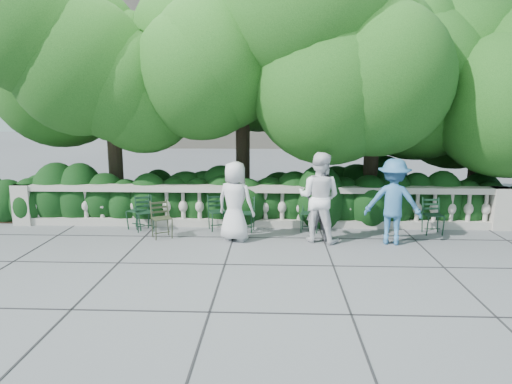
{
  "coord_description": "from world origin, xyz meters",
  "views": [
    {
      "loc": [
        0.41,
        -9.01,
        2.86
      ],
      "look_at": [
        0.0,
        1.0,
        1.0
      ],
      "focal_mm": 32.0,
      "sensor_mm": 36.0,
      "label": 1
    }
  ],
  "objects_px": {
    "chair_e": "(309,233)",
    "person_woman_grey": "(319,207)",
    "chair_c": "(244,233)",
    "person_older_blue": "(393,202)",
    "chair_f": "(434,236)",
    "chair_a": "(135,230)",
    "person_businessman": "(235,201)",
    "chair_d": "(220,231)",
    "chair_b": "(146,232)",
    "person_casual_man": "(319,197)",
    "chair_weathered": "(164,239)"
  },
  "relations": [
    {
      "from": "chair_a",
      "to": "chair_d",
      "type": "relative_size",
      "value": 1.0
    },
    {
      "from": "chair_b",
      "to": "person_woman_grey",
      "type": "distance_m",
      "value": 4.04
    },
    {
      "from": "person_businessman",
      "to": "person_woman_grey",
      "type": "relative_size",
      "value": 1.14
    },
    {
      "from": "chair_c",
      "to": "chair_b",
      "type": "bearing_deg",
      "value": -172.2
    },
    {
      "from": "chair_e",
      "to": "person_older_blue",
      "type": "height_order",
      "value": "person_older_blue"
    },
    {
      "from": "chair_weathered",
      "to": "person_casual_man",
      "type": "distance_m",
      "value": 3.51
    },
    {
      "from": "chair_e",
      "to": "person_woman_grey",
      "type": "xyz_separation_m",
      "value": [
        0.15,
        -0.64,
        0.76
      ]
    },
    {
      "from": "chair_c",
      "to": "person_older_blue",
      "type": "xyz_separation_m",
      "value": [
        3.2,
        -0.66,
        0.91
      ]
    },
    {
      "from": "chair_f",
      "to": "chair_weathered",
      "type": "relative_size",
      "value": 1.0
    },
    {
      "from": "person_businessman",
      "to": "chair_e",
      "type": "bearing_deg",
      "value": -136.04
    },
    {
      "from": "chair_c",
      "to": "person_businessman",
      "type": "height_order",
      "value": "person_businessman"
    },
    {
      "from": "chair_d",
      "to": "person_woman_grey",
      "type": "bearing_deg",
      "value": -39.06
    },
    {
      "from": "chair_d",
      "to": "chair_weathered",
      "type": "bearing_deg",
      "value": -170.1
    },
    {
      "from": "chair_d",
      "to": "chair_a",
      "type": "bearing_deg",
      "value": 157.78
    },
    {
      "from": "chair_weathered",
      "to": "person_businessman",
      "type": "height_order",
      "value": "person_businessman"
    },
    {
      "from": "chair_d",
      "to": "chair_e",
      "type": "height_order",
      "value": "same"
    },
    {
      "from": "person_woman_grey",
      "to": "person_older_blue",
      "type": "relative_size",
      "value": 0.83
    },
    {
      "from": "person_casual_man",
      "to": "chair_weathered",
      "type": "bearing_deg",
      "value": 22.69
    },
    {
      "from": "chair_a",
      "to": "chair_weathered",
      "type": "height_order",
      "value": "same"
    },
    {
      "from": "person_businessman",
      "to": "chair_d",
      "type": "bearing_deg",
      "value": -34.58
    },
    {
      "from": "chair_b",
      "to": "person_older_blue",
      "type": "xyz_separation_m",
      "value": [
        5.48,
        -0.64,
        0.91
      ]
    },
    {
      "from": "chair_e",
      "to": "chair_f",
      "type": "distance_m",
      "value": 2.84
    },
    {
      "from": "chair_c",
      "to": "chair_d",
      "type": "bearing_deg",
      "value": 174.6
    },
    {
      "from": "person_businessman",
      "to": "person_older_blue",
      "type": "bearing_deg",
      "value": -158.61
    },
    {
      "from": "person_woman_grey",
      "to": "chair_a",
      "type": "bearing_deg",
      "value": -19.75
    },
    {
      "from": "chair_a",
      "to": "chair_b",
      "type": "distance_m",
      "value": 0.36
    },
    {
      "from": "chair_a",
      "to": "chair_e",
      "type": "height_order",
      "value": "same"
    },
    {
      "from": "person_older_blue",
      "to": "chair_e",
      "type": "bearing_deg",
      "value": -9.64
    },
    {
      "from": "chair_c",
      "to": "chair_f",
      "type": "distance_m",
      "value": 4.33
    },
    {
      "from": "chair_a",
      "to": "chair_d",
      "type": "xyz_separation_m",
      "value": [
        2.02,
        -0.02,
        0.0
      ]
    },
    {
      "from": "chair_c",
      "to": "chair_d",
      "type": "height_order",
      "value": "same"
    },
    {
      "from": "chair_f",
      "to": "chair_weathered",
      "type": "xyz_separation_m",
      "value": [
        -6.06,
        -0.55,
        0.0
      ]
    },
    {
      "from": "person_woman_grey",
      "to": "chair_f",
      "type": "bearing_deg",
      "value": -178.83
    },
    {
      "from": "chair_a",
      "to": "person_woman_grey",
      "type": "distance_m",
      "value": 4.38
    },
    {
      "from": "chair_c",
      "to": "person_casual_man",
      "type": "relative_size",
      "value": 0.43
    },
    {
      "from": "chair_c",
      "to": "chair_f",
      "type": "relative_size",
      "value": 1.0
    },
    {
      "from": "chair_b",
      "to": "chair_c",
      "type": "bearing_deg",
      "value": -21.78
    },
    {
      "from": "chair_a",
      "to": "person_older_blue",
      "type": "xyz_separation_m",
      "value": [
        5.8,
        -0.81,
        0.91
      ]
    },
    {
      "from": "chair_f",
      "to": "chair_e",
      "type": "bearing_deg",
      "value": 175.79
    },
    {
      "from": "chair_d",
      "to": "chair_weathered",
      "type": "height_order",
      "value": "same"
    },
    {
      "from": "chair_d",
      "to": "chair_f",
      "type": "xyz_separation_m",
      "value": [
        4.91,
        -0.15,
        0.0
      ]
    },
    {
      "from": "chair_a",
      "to": "person_older_blue",
      "type": "bearing_deg",
      "value": 13.57
    },
    {
      "from": "chair_weathered",
      "to": "chair_c",
      "type": "bearing_deg",
      "value": -10.36
    },
    {
      "from": "chair_weathered",
      "to": "person_woman_grey",
      "type": "height_order",
      "value": "person_woman_grey"
    },
    {
      "from": "chair_weathered",
      "to": "person_businessman",
      "type": "relative_size",
      "value": 0.48
    },
    {
      "from": "chair_c",
      "to": "chair_f",
      "type": "xyz_separation_m",
      "value": [
        4.33,
        -0.02,
        0.0
      ]
    },
    {
      "from": "chair_d",
      "to": "chair_b",
      "type": "bearing_deg",
      "value": 163.26
    },
    {
      "from": "person_woman_grey",
      "to": "chair_weathered",
      "type": "bearing_deg",
      "value": -10.06
    },
    {
      "from": "chair_e",
      "to": "person_businessman",
      "type": "height_order",
      "value": "person_businessman"
    },
    {
      "from": "person_businessman",
      "to": "person_older_blue",
      "type": "height_order",
      "value": "person_older_blue"
    }
  ]
}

